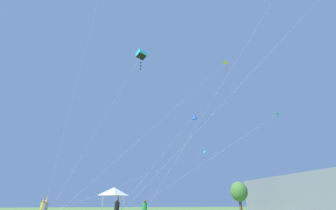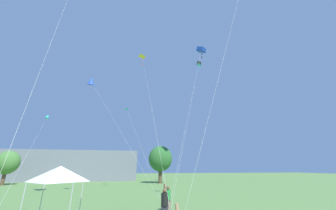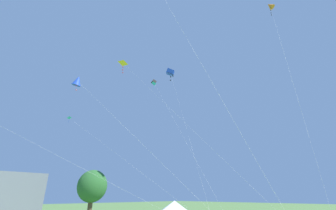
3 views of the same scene
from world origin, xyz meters
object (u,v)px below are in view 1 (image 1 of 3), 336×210
Objects in this scene: person_green_shirt at (145,209)px; kite_cyan_delta_2 at (275,116)px; kite_yellow_delta_0 at (225,63)px; kite_cyan_box_7 at (141,55)px; person_black_shirt at (117,208)px; person_yellow_shirt at (42,208)px; person_grey_shirt at (45,210)px; kite_cyan_diamond_1 at (204,152)px; festival_tent at (114,191)px; kite_blue_diamond_4 at (194,116)px.

person_green_shirt is 25.09m from kite_cyan_delta_2.
kite_cyan_box_7 is at bearing -122.18° from kite_yellow_delta_0.
person_yellow_shirt is (-6.33, -7.26, -0.01)m from person_black_shirt.
kite_cyan_box_7 is (-9.26, 0.25, 23.64)m from person_green_shirt.
kite_cyan_delta_2 is (-3.68, 23.42, 12.97)m from person_black_shirt.
kite_cyan_box_7 reaches higher than kite_cyan_delta_2.
kite_cyan_delta_2 is (-3.13, 29.40, 13.05)m from person_grey_shirt.
kite_cyan_diamond_1 is 0.96× the size of kite_cyan_box_7.
kite_cyan_delta_2 is (10.93, 7.25, 3.84)m from kite_cyan_diamond_1.
person_black_shirt is 24.03m from kite_yellow_delta_0.
person_grey_shirt is 0.08× the size of kite_cyan_diamond_1.
person_black_shirt is 27.02m from kite_cyan_delta_2.
kite_yellow_delta_0 is (4.91, 21.35, 19.43)m from person_yellow_shirt.
kite_cyan_diamond_1 is at bearing 174.45° from person_yellow_shirt.
festival_tent reaches higher than person_black_shirt.
person_yellow_shirt is 0.08× the size of kite_cyan_box_7.
kite_cyan_box_7 is at bearing -92.41° from kite_blue_diamond_4.
person_black_shirt is 23.62m from kite_cyan_diamond_1.
kite_cyan_diamond_1 is 13.67m from kite_cyan_delta_2.
kite_yellow_delta_0 is 11.56m from kite_cyan_delta_2.
person_green_shirt is 0.07× the size of kite_cyan_delta_2.
kite_cyan_delta_2 is at bearing 33.57° from kite_cyan_diamond_1.
person_grey_shirt is at bearing -47.15° from kite_cyan_box_7.
person_yellow_shirt is 0.10× the size of kite_yellow_delta_0.
person_grey_shirt is 23.40m from kite_blue_diamond_4.
festival_tent reaches higher than person_green_shirt.
person_black_shirt is at bearing -55.02° from person_grey_shirt.
kite_blue_diamond_4 is (6.38, -4.52, 4.11)m from kite_cyan_diamond_1.
kite_yellow_delta_0 is at bearing 70.43° from festival_tent.
kite_cyan_diamond_1 is 20.63m from kite_cyan_box_7.
kite_yellow_delta_0 is 0.86× the size of kite_cyan_delta_2.
kite_cyan_diamond_1 reaches higher than person_grey_shirt.
kite_cyan_box_7 reaches higher than kite_cyan_diamond_1.
kite_cyan_delta_2 is at bearing -43.72° from person_grey_shirt.
kite_blue_diamond_4 is (-7.68, 17.63, 13.32)m from person_grey_shirt.
person_black_shirt is 0.14× the size of kite_blue_diamond_4.
person_black_shirt is at bearing 113.89° from person_yellow_shirt.
kite_cyan_box_7 is at bearing 66.92° from person_green_shirt.
kite_cyan_diamond_1 is (-8.19, 16.12, 7.40)m from festival_tent.
kite_cyan_delta_2 is (-4.34, 20.98, 13.05)m from person_green_shirt.
kite_blue_diamond_4 reaches higher than person_grey_shirt.
person_grey_shirt is at bearing -57.60° from kite_cyan_diamond_1.
festival_tent is 16.44m from kite_blue_diamond_4.
person_black_shirt is at bearing -47.91° from kite_cyan_diamond_1.
person_yellow_shirt is 29.28m from kite_yellow_delta_0.
kite_cyan_diamond_1 reaches higher than person_green_shirt.
person_grey_shirt is 5.93m from person_yellow_shirt.
person_grey_shirt is at bearing 139.01° from person_black_shirt.
person_grey_shirt is 0.09× the size of kite_yellow_delta_0.
person_green_shirt is at bearing -57.95° from person_grey_shirt.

